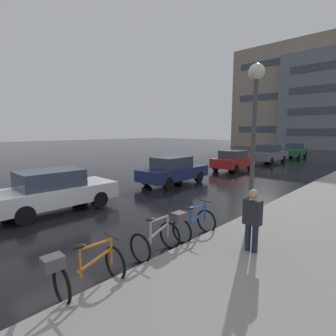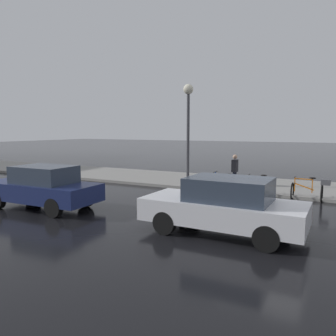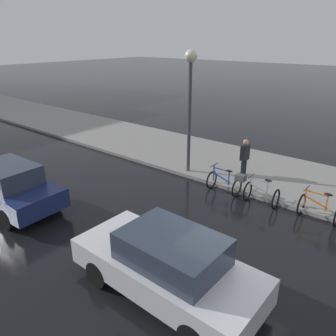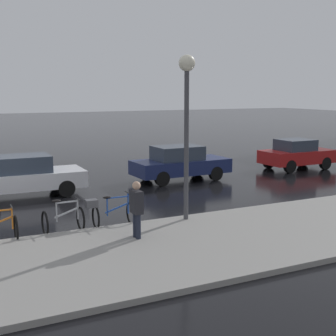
{
  "view_description": "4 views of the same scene",
  "coord_description": "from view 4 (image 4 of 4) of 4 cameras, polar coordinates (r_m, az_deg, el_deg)",
  "views": [
    {
      "loc": [
        7.7,
        -3.26,
        3.01
      ],
      "look_at": [
        -0.22,
        5.02,
        1.36
      ],
      "focal_mm": 28.0,
      "sensor_mm": 36.0,
      "label": 1
    },
    {
      "loc": [
        -10.46,
        -1.93,
        2.84
      ],
      "look_at": [
        0.14,
        3.54,
        1.44
      ],
      "focal_mm": 35.0,
      "sensor_mm": 36.0,
      "label": 2
    },
    {
      "loc": [
        -6.54,
        -2.97,
        5.38
      ],
      "look_at": [
        1.22,
        3.3,
        1.4
      ],
      "focal_mm": 35.0,
      "sensor_mm": 36.0,
      "label": 3
    },
    {
      "loc": [
        16.02,
        -2.09,
        3.97
      ],
      "look_at": [
        1.5,
        5.07,
        1.28
      ],
      "focal_mm": 50.0,
      "sensor_mm": 36.0,
      "label": 4
    }
  ],
  "objects": [
    {
      "name": "bicycle_second",
      "position": [
        13.51,
        -12.66,
        -6.16
      ],
      "size": [
        0.74,
        1.1,
        0.99
      ],
      "color": "black",
      "rests_on": "ground"
    },
    {
      "name": "pedestrian",
      "position": [
        12.26,
        -3.84,
        -4.96
      ],
      "size": [
        0.4,
        0.24,
        1.65
      ],
      "color": "#1E2333",
      "rests_on": "ground"
    },
    {
      "name": "bicycle_third",
      "position": [
        13.82,
        -7.29,
        -5.26
      ],
      "size": [
        0.73,
        1.41,
        0.99
      ],
      "color": "black",
      "rests_on": "ground"
    },
    {
      "name": "streetlamp",
      "position": [
        13.69,
        2.29,
        8.04
      ],
      "size": [
        0.48,
        0.48,
        4.99
      ],
      "color": "#424247",
      "rests_on": "ground"
    },
    {
      "name": "ground_plane",
      "position": [
        16.63,
        -18.33,
        -4.87
      ],
      "size": [
        140.0,
        140.0,
        0.0
      ],
      "primitive_type": "plane",
      "color": "black"
    },
    {
      "name": "car_red",
      "position": [
        24.76,
        15.41,
        1.64
      ],
      "size": [
        1.86,
        3.75,
        1.52
      ],
      "color": "#AD1919",
      "rests_on": "ground"
    },
    {
      "name": "car_white",
      "position": [
        18.51,
        -17.15,
        -0.9
      ],
      "size": [
        1.91,
        4.4,
        1.56
      ],
      "color": "silver",
      "rests_on": "ground"
    },
    {
      "name": "car_navy",
      "position": [
        20.8,
        1.46,
        0.6
      ],
      "size": [
        1.9,
        4.39,
        1.55
      ],
      "color": "navy",
      "rests_on": "ground"
    }
  ]
}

